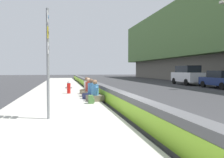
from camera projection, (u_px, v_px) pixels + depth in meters
name	position (u px, v px, depth m)	size (l,w,h in m)	color
ground_plane	(132.00, 119.00, 7.92)	(160.00, 160.00, 0.00)	#353538
sidewalk_strip	(54.00, 121.00, 7.35)	(80.00, 4.40, 0.14)	#B5B2A8
jersey_barrier	(132.00, 107.00, 7.90)	(76.00, 0.45, 0.85)	#545456
route_sign_post	(48.00, 55.00, 7.29)	(0.44, 0.09, 3.60)	gray
fire_hydrant	(69.00, 87.00, 15.42)	(0.26, 0.46, 0.88)	red
seated_person_foreground	(95.00, 94.00, 11.63)	(0.82, 0.91, 1.10)	#706651
seated_person_middle	(91.00, 92.00, 12.57)	(0.91, 0.98, 1.13)	#23284C
seated_person_rear	(89.00, 90.00, 13.80)	(0.72, 0.82, 1.13)	#706651
seated_person_far	(87.00, 89.00, 15.19)	(0.91, 0.99, 1.14)	#706651
backpack	(91.00, 99.00, 10.77)	(0.32, 0.28, 0.40)	#4C7A3D
parked_car_third	(221.00, 79.00, 21.27)	(4.55, 2.06, 1.71)	navy
parked_car_fourth	(187.00, 75.00, 26.92)	(4.87, 2.21, 2.28)	silver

